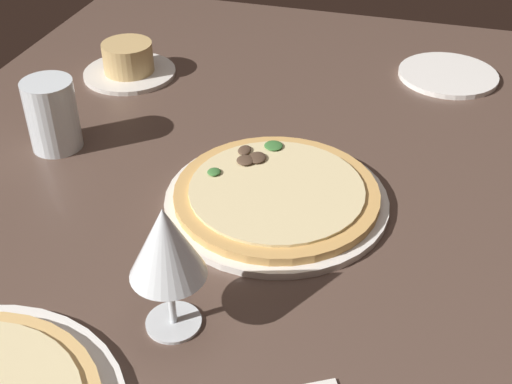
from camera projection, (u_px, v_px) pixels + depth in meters
The scene contains 6 objects.
dining_table at pixel (235, 229), 89.24cm from camera, with size 150.00×110.00×4.00cm, color brown.
pizza_main at pixel (276, 196), 89.87cm from camera, with size 30.01×30.01×3.21cm.
ramekin_on_saucer at pixel (129, 63), 120.49cm from camera, with size 16.54×16.54×6.09cm.
wine_glass_far at pixel (166, 246), 66.45cm from camera, with size 8.03×8.03×15.70cm.
water_glass at pixel (53, 118), 99.43cm from camera, with size 7.57×7.57×10.81cm.
side_plate at pixel (448, 75), 120.92cm from camera, with size 17.65×17.65×0.90cm, color white.
Camera 1 is at (-65.77, -21.95, 58.47)cm, focal length 47.20 mm.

